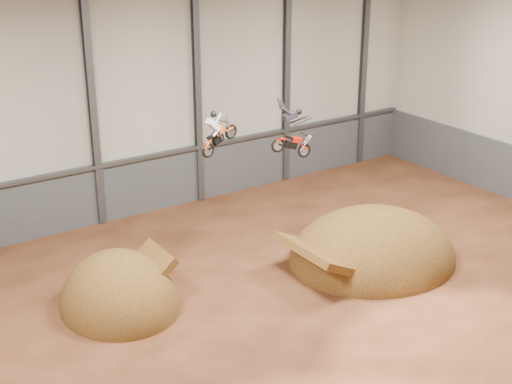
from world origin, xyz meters
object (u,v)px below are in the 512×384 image
fmx_rider_a (222,126)px  landing_ramp (372,260)px  takeoff_ramp (120,307)px  fmx_rider_b (289,129)px

fmx_rider_a → landing_ramp: bearing=-39.9°
takeoff_ramp → fmx_rider_a: size_ratio=2.63×
fmx_rider_b → fmx_rider_a: bearing=166.2°
takeoff_ramp → landing_ramp: (13.05, -2.88, 0.00)m
fmx_rider_b → takeoff_ramp: bearing=-175.5°
takeoff_ramp → fmx_rider_a: 9.77m
landing_ramp → fmx_rider_a: bearing=151.7°
takeoff_ramp → fmx_rider_a: bearing=7.6°
fmx_rider_a → fmx_rider_b: fmx_rider_a is taller
takeoff_ramp → landing_ramp: takeoff_ramp is taller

